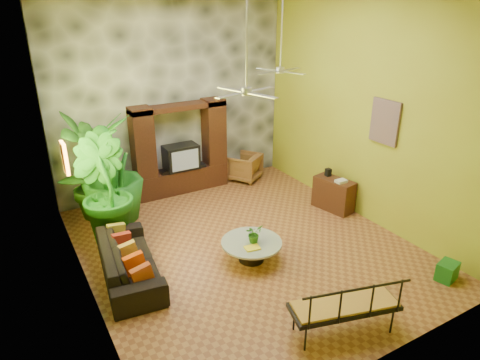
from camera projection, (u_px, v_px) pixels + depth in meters
ground at (244, 245)px, 8.66m from camera, size 7.00×7.00×0.00m
back_wall at (172, 92)px, 10.47m from camera, size 6.00×0.02×5.00m
left_wall at (69, 153)px, 6.30m from camera, size 0.02×7.00×5.00m
right_wall at (366, 106)px, 9.07m from camera, size 0.02×7.00×5.00m
stone_accent_wall at (173, 92)px, 10.42m from camera, size 5.98×0.10×4.98m
entertainment_center at (181, 155)px, 10.78m from camera, size 2.40×0.55×2.30m
ceiling_fan_front at (246, 79)px, 6.92m from camera, size 1.28×1.28×1.86m
ceiling_fan_back at (281, 60)px, 9.03m from camera, size 1.28×1.28×1.86m
wall_art_mask at (65, 158)px, 7.27m from camera, size 0.06×0.32×0.55m
wall_art_painting at (385, 122)px, 8.65m from camera, size 0.06×0.70×0.90m
sofa at (129, 260)px, 7.56m from camera, size 1.16×2.36×0.66m
wicker_armchair at (244, 167)px, 11.69m from camera, size 1.09×1.10×0.73m
tall_plant_a at (87, 167)px, 9.26m from camera, size 1.45×1.56×2.46m
tall_plant_b at (103, 191)px, 8.39m from camera, size 1.46×1.55×2.22m
tall_plant_c at (111, 170)px, 9.19m from camera, size 1.67×1.67×2.40m
coffee_table at (251, 248)px, 8.07m from camera, size 1.15×1.15×0.40m
centerpiece_plant at (254, 234)px, 7.94m from camera, size 0.38×0.35×0.35m
yellow_tray at (252, 248)px, 7.78m from camera, size 0.30×0.23×0.03m
iron_bench at (348, 305)px, 6.14m from camera, size 1.70×0.99×0.57m
side_console at (334, 194)px, 10.01m from camera, size 0.61×1.01×0.76m
green_bin at (447, 271)px, 7.53m from camera, size 0.44×0.37×0.33m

